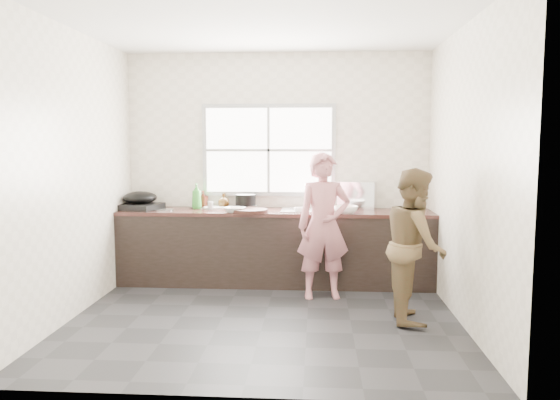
# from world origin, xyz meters

# --- Properties ---
(floor) EXTENTS (3.60, 3.20, 0.01)m
(floor) POSITION_xyz_m (0.00, 0.00, -0.01)
(floor) COLOR #252527
(floor) RESTS_ON ground
(ceiling) EXTENTS (3.60, 3.20, 0.01)m
(ceiling) POSITION_xyz_m (0.00, 0.00, 2.71)
(ceiling) COLOR silver
(ceiling) RESTS_ON wall_back
(wall_back) EXTENTS (3.60, 0.01, 2.70)m
(wall_back) POSITION_xyz_m (0.00, 1.60, 1.35)
(wall_back) COLOR silver
(wall_back) RESTS_ON ground
(wall_left) EXTENTS (0.01, 3.20, 2.70)m
(wall_left) POSITION_xyz_m (-1.80, 0.00, 1.35)
(wall_left) COLOR silver
(wall_left) RESTS_ON ground
(wall_right) EXTENTS (0.01, 3.20, 2.70)m
(wall_right) POSITION_xyz_m (1.80, 0.00, 1.35)
(wall_right) COLOR silver
(wall_right) RESTS_ON ground
(wall_front) EXTENTS (3.60, 0.01, 2.70)m
(wall_front) POSITION_xyz_m (0.00, -1.60, 1.35)
(wall_front) COLOR beige
(wall_front) RESTS_ON ground
(cabinet) EXTENTS (3.60, 0.62, 0.82)m
(cabinet) POSITION_xyz_m (0.00, 1.29, 0.41)
(cabinet) COLOR black
(cabinet) RESTS_ON floor
(countertop) EXTENTS (3.60, 0.64, 0.04)m
(countertop) POSITION_xyz_m (0.00, 1.29, 0.84)
(countertop) COLOR #321914
(countertop) RESTS_ON cabinet
(sink) EXTENTS (0.55, 0.45, 0.02)m
(sink) POSITION_xyz_m (0.35, 1.29, 0.86)
(sink) COLOR silver
(sink) RESTS_ON countertop
(faucet) EXTENTS (0.02, 0.02, 0.30)m
(faucet) POSITION_xyz_m (0.35, 1.49, 1.01)
(faucet) COLOR silver
(faucet) RESTS_ON countertop
(window_frame) EXTENTS (1.60, 0.05, 1.10)m
(window_frame) POSITION_xyz_m (-0.10, 1.59, 1.55)
(window_frame) COLOR #9EA0A5
(window_frame) RESTS_ON wall_back
(window_glazing) EXTENTS (1.50, 0.01, 1.00)m
(window_glazing) POSITION_xyz_m (-0.10, 1.57, 1.55)
(window_glazing) COLOR white
(window_glazing) RESTS_ON window_frame
(woman) EXTENTS (0.57, 0.43, 1.44)m
(woman) POSITION_xyz_m (0.56, 0.74, 0.72)
(woman) COLOR #C4757C
(woman) RESTS_ON floor
(person_side) EXTENTS (0.56, 0.71, 1.41)m
(person_side) POSITION_xyz_m (1.39, 0.06, 0.71)
(person_side) COLOR brown
(person_side) RESTS_ON floor
(cutting_board) EXTENTS (0.42, 0.42, 0.04)m
(cutting_board) POSITION_xyz_m (-0.26, 1.08, 0.88)
(cutting_board) COLOR black
(cutting_board) RESTS_ON countertop
(cleaver) EXTENTS (0.21, 0.11, 0.01)m
(cleaver) POSITION_xyz_m (-0.32, 1.35, 0.90)
(cleaver) COLOR silver
(cleaver) RESTS_ON cutting_board
(bowl_mince) EXTENTS (0.28, 0.28, 0.06)m
(bowl_mince) POSITION_xyz_m (-0.44, 1.08, 0.89)
(bowl_mince) COLOR silver
(bowl_mince) RESTS_ON countertop
(bowl_crabs) EXTENTS (0.23, 0.23, 0.07)m
(bowl_crabs) POSITION_xyz_m (0.80, 1.08, 0.89)
(bowl_crabs) COLOR white
(bowl_crabs) RESTS_ON countertop
(bowl_held) EXTENTS (0.23, 0.23, 0.06)m
(bowl_held) POSITION_xyz_m (0.30, 1.17, 0.89)
(bowl_held) COLOR white
(bowl_held) RESTS_ON countertop
(black_pot) EXTENTS (0.26, 0.26, 0.17)m
(black_pot) POSITION_xyz_m (-0.36, 1.41, 0.95)
(black_pot) COLOR black
(black_pot) RESTS_ON countertop
(plate_food) EXTENTS (0.31, 0.31, 0.02)m
(plate_food) POSITION_xyz_m (-0.74, 1.43, 0.87)
(plate_food) COLOR white
(plate_food) RESTS_ON countertop
(bottle_green) EXTENTS (0.12, 0.12, 0.30)m
(bottle_green) POSITION_xyz_m (-0.94, 1.37, 1.01)
(bottle_green) COLOR #308A2D
(bottle_green) RESTS_ON countertop
(bottle_brown_tall) EXTENTS (0.11, 0.11, 0.18)m
(bottle_brown_tall) POSITION_xyz_m (-0.89, 1.52, 0.95)
(bottle_brown_tall) COLOR #4D1C13
(bottle_brown_tall) RESTS_ON countertop
(bottle_brown_short) EXTENTS (0.13, 0.13, 0.16)m
(bottle_brown_short) POSITION_xyz_m (-0.64, 1.52, 0.94)
(bottle_brown_short) COLOR #4A2F12
(bottle_brown_short) RESTS_ON countertop
(glass_jar) EXTENTS (0.08, 0.08, 0.09)m
(glass_jar) POSITION_xyz_m (-0.76, 1.32, 0.91)
(glass_jar) COLOR silver
(glass_jar) RESTS_ON countertop
(burner) EXTENTS (0.53, 0.53, 0.07)m
(burner) POSITION_xyz_m (-1.60, 1.29, 0.89)
(burner) COLOR black
(burner) RESTS_ON countertop
(wok) EXTENTS (0.44, 0.44, 0.15)m
(wok) POSITION_xyz_m (-1.60, 1.32, 0.99)
(wok) COLOR black
(wok) RESTS_ON burner
(dish_rack) EXTENTS (0.49, 0.39, 0.32)m
(dish_rack) POSITION_xyz_m (0.96, 1.52, 1.02)
(dish_rack) COLOR #BBBCC2
(dish_rack) RESTS_ON countertop
(pot_lid_left) EXTENTS (0.25, 0.25, 0.01)m
(pot_lid_left) POSITION_xyz_m (-1.29, 1.21, 0.87)
(pot_lid_left) COLOR #AEB1B5
(pot_lid_left) RESTS_ON countertop
(pot_lid_right) EXTENTS (0.35, 0.35, 0.01)m
(pot_lid_right) POSITION_xyz_m (-0.93, 1.52, 0.87)
(pot_lid_right) COLOR #B1B3B8
(pot_lid_right) RESTS_ON countertop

